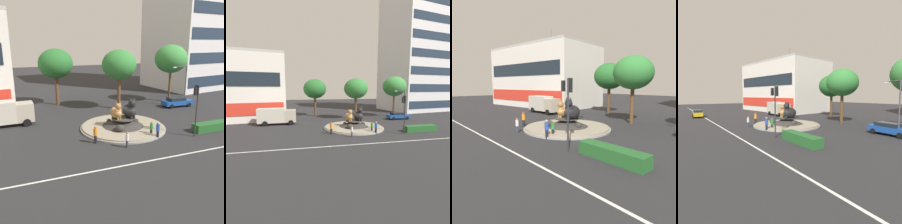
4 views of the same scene
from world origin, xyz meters
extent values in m
plane|color=#28282B|center=(0.00, 0.00, 0.00)|extent=(160.00, 160.00, 0.00)
cube|color=silver|center=(0.00, -8.45, 0.00)|extent=(112.00, 0.20, 0.01)
cylinder|color=gray|center=(0.00, 0.00, 0.09)|extent=(9.78, 9.78, 0.18)
cylinder|color=gray|center=(0.00, 0.00, 0.25)|extent=(9.39, 9.39, 0.14)
cone|color=#33302D|center=(0.00, 0.00, 0.78)|extent=(4.75, 4.75, 0.92)
cylinder|color=#33302D|center=(0.00, 0.00, 1.18)|extent=(2.61, 2.61, 0.12)
ellipsoid|color=#33302D|center=(1.65, 0.10, 0.64)|extent=(0.79, 0.73, 0.63)
ellipsoid|color=#33302D|center=(-1.07, 1.68, 0.55)|extent=(0.55, 0.57, 0.44)
ellipsoid|color=#33302D|center=(-1.11, -1.75, 0.70)|extent=(0.95, 0.98, 0.76)
ellipsoid|color=#9E703D|center=(-0.81, 0.13, 1.88)|extent=(1.43, 1.94, 1.28)
cylinder|color=#9E703D|center=(-0.74, -0.21, 2.03)|extent=(0.97, 0.97, 0.80)
sphere|color=#9E703D|center=(-0.72, -0.34, 2.73)|extent=(0.70, 0.70, 0.70)
torus|color=#9E703D|center=(-0.66, 0.89, 1.37)|extent=(0.77, 0.77, 0.16)
cone|color=#9E703D|center=(-0.53, -0.30, 3.14)|extent=(0.34, 0.34, 0.29)
cone|color=#9E703D|center=(-0.91, -0.38, 3.14)|extent=(0.34, 0.34, 0.29)
cylinder|color=#9E703D|center=(-0.55, -0.47, 1.40)|extent=(0.22, 0.22, 0.32)
cylinder|color=#9E703D|center=(-0.83, -0.52, 1.40)|extent=(0.22, 0.22, 0.32)
ellipsoid|color=black|center=(0.81, 0.01, 2.01)|extent=(1.52, 2.22, 1.53)
cylinder|color=black|center=(0.85, -0.41, 2.18)|extent=(1.08, 1.08, 0.96)
sphere|color=black|center=(0.86, -0.56, 3.02)|extent=(0.84, 0.84, 0.84)
torus|color=black|center=(1.07, 0.90, 1.40)|extent=(0.89, 0.89, 0.19)
cone|color=black|center=(1.09, -0.54, 3.50)|extent=(0.37, 0.37, 0.34)
cone|color=black|center=(0.63, -0.58, 3.50)|extent=(0.37, 0.37, 0.34)
cylinder|color=black|center=(1.05, -0.73, 1.43)|extent=(0.27, 0.27, 0.38)
cylinder|color=black|center=(0.71, -0.76, 1.43)|extent=(0.27, 0.27, 0.38)
cylinder|color=#2D2D33|center=(5.94, -5.20, 2.74)|extent=(0.14, 0.14, 5.47)
cube|color=black|center=(5.90, -4.99, 4.95)|extent=(0.36, 0.30, 1.05)
sphere|color=#360606|center=(5.89, -4.91, 5.26)|extent=(0.18, 0.18, 0.18)
sphere|color=orange|center=(5.89, -4.91, 4.95)|extent=(0.18, 0.18, 0.18)
sphere|color=black|center=(5.89, -4.91, 4.63)|extent=(0.18, 0.18, 0.18)
cube|color=black|center=(5.50, -5.29, 4.89)|extent=(0.25, 0.31, 0.80)
cube|color=silver|center=(25.94, 21.14, 17.79)|extent=(19.21, 16.71, 35.58)
cube|color=#233347|center=(26.98, 13.98, 2.22)|extent=(16.14, 2.43, 2.02)
cube|color=#233347|center=(26.98, 13.98, 6.67)|extent=(16.14, 2.43, 2.02)
cube|color=#233347|center=(26.98, 13.98, 11.12)|extent=(16.14, 2.43, 2.02)
cube|color=#235B28|center=(9.27, -4.26, 0.45)|extent=(5.06, 1.20, 0.90)
cylinder|color=brown|center=(-5.01, 14.19, 2.17)|extent=(0.52, 0.52, 4.33)
ellipsoid|color=#286B2D|center=(-5.01, 14.19, 6.44)|extent=(5.27, 5.27, 4.48)
cylinder|color=brown|center=(3.03, 8.32, 2.26)|extent=(0.48, 0.48, 4.52)
ellipsoid|color=#337F38|center=(3.03, 8.32, 6.50)|extent=(4.97, 4.97, 4.22)
cylinder|color=brown|center=(12.68, 9.68, 2.45)|extent=(0.38, 0.38, 4.91)
ellipsoid|color=#3D8E42|center=(12.68, 9.68, 7.00)|extent=(5.25, 5.25, 4.46)
cylinder|color=#4C4C51|center=(13.03, 5.98, 3.09)|extent=(0.16, 0.16, 6.18)
cylinder|color=#4C4C51|center=(12.14, 6.24, 6.08)|extent=(1.80, 0.61, 0.10)
cube|color=silver|center=(11.25, 6.50, 5.98)|extent=(0.50, 0.24, 0.16)
cylinder|color=#33384C|center=(-1.89, -5.25, 0.37)|extent=(0.23, 0.23, 0.74)
cylinder|color=silver|center=(-1.89, -5.25, 1.06)|extent=(0.31, 0.31, 0.64)
sphere|color=#936B4C|center=(-1.89, -5.25, 1.48)|extent=(0.21, 0.21, 0.21)
cylinder|color=black|center=(-4.30, -3.12, 0.41)|extent=(0.30, 0.30, 0.82)
cylinder|color=orange|center=(-4.30, -3.12, 1.17)|extent=(0.39, 0.39, 0.71)
sphere|color=#936B4C|center=(-4.30, -3.12, 1.65)|extent=(0.23, 0.23, 0.23)
cylinder|color=black|center=(2.01, -4.30, 0.42)|extent=(0.28, 0.28, 0.83)
cylinder|color=#284CB2|center=(2.01, -4.30, 1.20)|extent=(0.38, 0.38, 0.73)
sphere|color=tan|center=(2.01, -4.30, 1.68)|extent=(0.24, 0.24, 0.24)
cylinder|color=black|center=(1.77, -3.42, 0.37)|extent=(0.24, 0.24, 0.74)
cylinder|color=#288C38|center=(1.77, -3.42, 1.06)|extent=(0.33, 0.33, 0.64)
sphere|color=#936B4C|center=(1.77, -3.42, 1.49)|extent=(0.21, 0.21, 0.21)
cube|color=#19479E|center=(11.97, 6.28, 0.65)|extent=(4.71, 1.84, 0.66)
cube|color=#19232D|center=(11.74, 6.29, 1.20)|extent=(2.64, 1.60, 0.45)
cylinder|color=black|center=(13.53, 7.14, 0.32)|extent=(0.64, 0.23, 0.64)
cylinder|color=black|center=(13.50, 5.38, 0.32)|extent=(0.64, 0.23, 0.64)
cylinder|color=black|center=(10.44, 7.19, 0.32)|extent=(0.64, 0.23, 0.64)
cylinder|color=black|center=(10.41, 5.42, 0.32)|extent=(0.64, 0.23, 0.64)
cube|color=#B7AD99|center=(-10.32, 5.82, 1.54)|extent=(2.04, 2.18, 2.19)
cylinder|color=black|center=(-10.29, 6.88, 0.45)|extent=(0.91, 0.33, 0.90)
cylinder|color=black|center=(-10.22, 4.76, 0.45)|extent=(0.91, 0.33, 0.90)
camera|label=1|loc=(-11.29, -25.24, 9.65)|focal=40.48mm
camera|label=2|loc=(-8.72, -27.57, 6.46)|focal=28.53mm
camera|label=3|loc=(17.16, -15.27, 4.99)|focal=33.10mm
camera|label=4|loc=(23.42, -14.77, 4.56)|focal=30.34mm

